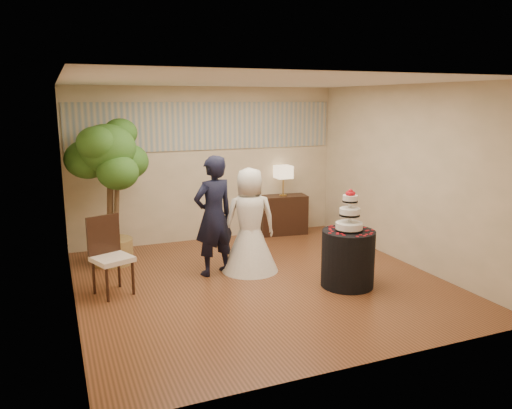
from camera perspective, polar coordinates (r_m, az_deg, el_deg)
name	(u,v)px	position (r m, az deg, el deg)	size (l,w,h in m)	color
floor	(260,282)	(7.25, 0.48, -8.82)	(5.00, 5.00, 0.00)	brown
ceiling	(260,81)	(6.79, 0.52, 13.89)	(5.00, 5.00, 0.00)	white
wall_back	(208,165)	(9.21, -5.56, 4.56)	(5.00, 0.06, 2.80)	beige
wall_front	(365,228)	(4.73, 12.34, -2.61)	(5.00, 0.06, 2.80)	beige
wall_left	(67,199)	(6.36, -20.75, 0.58)	(0.06, 5.00, 2.80)	beige
wall_right	(407,176)	(8.17, 16.90, 3.18)	(0.06, 5.00, 2.80)	beige
mural_border	(207,126)	(9.13, -5.62, 8.91)	(4.90, 0.02, 0.85)	#A7A99D
groom	(214,216)	(7.34, -4.86, -1.31)	(0.65, 0.43, 1.79)	black
bride	(250,220)	(7.49, -0.71, -1.77)	(0.86, 0.86, 1.59)	white
cake_table	(348,258)	(7.09, 10.45, -6.09)	(0.73, 0.73, 0.80)	black
wedding_cake	(350,210)	(6.92, 10.66, -0.64)	(0.38, 0.38, 0.58)	white
console	(283,215)	(9.69, 3.08, -1.17)	(0.91, 0.40, 0.76)	black
table_lamp	(283,181)	(9.56, 3.13, 2.73)	(0.29, 0.29, 0.58)	beige
ficus_tree	(110,192)	(8.07, -16.40, 1.42)	(1.11, 1.11, 2.33)	#305D1D
side_chair	(112,257)	(6.91, -16.13, -5.75)	(0.48, 0.50, 1.05)	black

